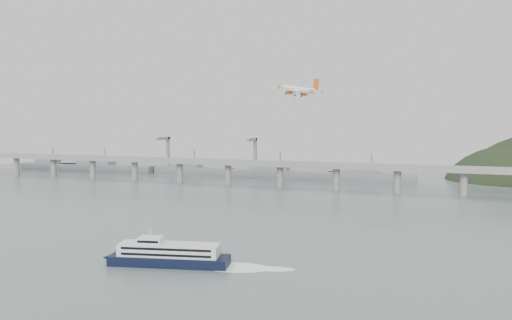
% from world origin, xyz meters
% --- Properties ---
extents(ground, '(900.00, 900.00, 0.00)m').
position_xyz_m(ground, '(0.00, 0.00, 0.00)').
color(ground, slate).
rests_on(ground, ground).
extents(bridge, '(800.00, 22.00, 23.90)m').
position_xyz_m(bridge, '(-1.15, 200.00, 17.65)').
color(bridge, gray).
rests_on(bridge, ground).
extents(distant_fleet, '(453.00, 60.90, 40.00)m').
position_xyz_m(distant_fleet, '(-155.36, 265.08, 6.22)').
color(distant_fleet, slate).
rests_on(distant_fleet, ground).
extents(ferry, '(80.42, 26.56, 15.31)m').
position_xyz_m(ferry, '(-2.64, -42.09, 4.15)').
color(ferry, black).
rests_on(ferry, ground).
extents(airliner, '(34.88, 32.55, 11.10)m').
position_xyz_m(airliner, '(13.55, 100.12, 79.13)').
color(airliner, white).
rests_on(airliner, ground).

